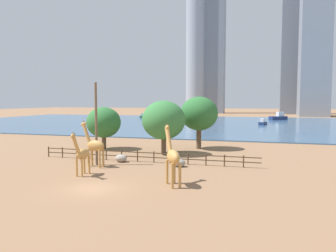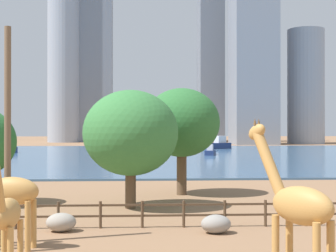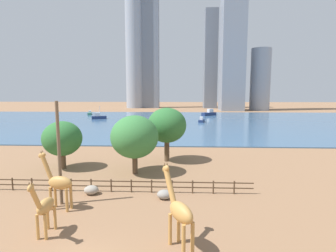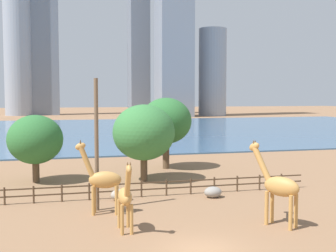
# 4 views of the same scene
# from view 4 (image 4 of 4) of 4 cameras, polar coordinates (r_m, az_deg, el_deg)

# --- Properties ---
(ground_plane) EXTENTS (400.00, 400.00, 0.00)m
(ground_plane) POSITION_cam_4_polar(r_m,az_deg,el_deg) (100.52, -10.11, -0.49)
(ground_plane) COLOR #8C6647
(harbor_water) EXTENTS (180.00, 86.00, 0.20)m
(harbor_water) POSITION_cam_4_polar(r_m,az_deg,el_deg) (97.53, -9.99, -0.57)
(harbor_water) COLOR #3D6084
(harbor_water) RESTS_ON ground
(giraffe_tall) EXTENTS (3.16, 1.26, 5.01)m
(giraffe_tall) POSITION_cam_4_polar(r_m,az_deg,el_deg) (28.62, -8.87, -7.18)
(giraffe_tall) COLOR #C18C47
(giraffe_tall) RESTS_ON ground
(giraffe_companion) EXTENTS (2.41, 3.35, 5.16)m
(giraffe_companion) POSITION_cam_4_polar(r_m,az_deg,el_deg) (26.63, 14.73, -7.85)
(giraffe_companion) COLOR #C18C47
(giraffe_companion) RESTS_ON ground
(giraffe_young) EXTENTS (0.77, 2.94, 4.35)m
(giraffe_young) POSITION_cam_4_polar(r_m,az_deg,el_deg) (24.79, -5.79, -9.55)
(giraffe_young) COLOR #C18C47
(giraffe_young) RESTS_ON ground
(utility_pole) EXTENTS (0.28, 0.28, 9.11)m
(utility_pole) POSITION_cam_4_polar(r_m,az_deg,el_deg) (29.25, -9.65, -2.54)
(utility_pole) COLOR brown
(utility_pole) RESTS_ON ground
(boulder_near_fence) EXTENTS (1.40, 1.16, 0.87)m
(boulder_near_fence) POSITION_cam_4_polar(r_m,az_deg,el_deg) (32.42, -6.52, -9.25)
(boulder_near_fence) COLOR gray
(boulder_near_fence) RESTS_ON ground
(boulder_by_pole) EXTENTS (1.38, 1.14, 0.85)m
(boulder_by_pole) POSITION_cam_4_polar(r_m,az_deg,el_deg) (33.34, 6.11, -8.89)
(boulder_by_pole) COLOR gray
(boulder_by_pole) RESTS_ON ground
(enclosure_fence) EXTENTS (26.12, 0.14, 1.30)m
(enclosure_fence) POSITION_cam_4_polar(r_m,az_deg,el_deg) (33.38, -2.76, -8.27)
(enclosure_fence) COLOR #4C3826
(enclosure_fence) RESTS_ON ground
(tree_left_large) EXTENTS (4.98, 4.98, 6.19)m
(tree_left_large) POSITION_cam_4_polar(r_m,az_deg,el_deg) (40.14, -17.54, -1.78)
(tree_left_large) COLOR brown
(tree_left_large) RESTS_ON ground
(tree_center_broad) EXTENTS (5.54, 5.54, 7.72)m
(tree_center_broad) POSITION_cam_4_polar(r_m,az_deg,el_deg) (45.52, -0.28, 0.67)
(tree_center_broad) COLOR brown
(tree_center_broad) RESTS_ON ground
(tree_right_tall) EXTENTS (5.75, 5.75, 7.13)m
(tree_right_tall) POSITION_cam_4_polar(r_m,az_deg,el_deg) (38.89, -3.30, -0.90)
(tree_right_tall) COLOR brown
(tree_right_tall) RESTS_ON ground
(boat_ferry) EXTENTS (6.63, 5.67, 2.85)m
(boat_ferry) POSITION_cam_4_polar(r_m,az_deg,el_deg) (123.38, -2.14, 0.95)
(boat_ferry) COLOR navy
(boat_ferry) RESTS_ON harbor_water
(boat_tug) EXTENTS (2.45, 4.34, 1.81)m
(boat_tug) POSITION_cam_4_polar(r_m,az_deg,el_deg) (96.44, -2.07, -0.14)
(boat_tug) COLOR navy
(boat_tug) RESTS_ON harbor_water
(skyline_block_central) EXTENTS (13.07, 8.90, 76.88)m
(skyline_block_central) POSITION_cam_4_polar(r_m,az_deg,el_deg) (187.24, -16.70, 13.29)
(skyline_block_central) COLOR slate
(skyline_block_central) RESTS_ON ground
(skyline_block_left) EXTENTS (11.08, 11.08, 34.66)m
(skyline_block_left) POSITION_cam_4_polar(r_m,az_deg,el_deg) (170.63, 6.05, 7.22)
(skyline_block_left) COLOR #939EAD
(skyline_block_left) RESTS_ON ground
(skyline_block_right) EXTENTS (8.30, 10.69, 62.81)m
(skyline_block_right) POSITION_cam_4_polar(r_m,az_deg,el_deg) (188.31, -4.00, 11.24)
(skyline_block_right) COLOR slate
(skyline_block_right) RESTS_ON ground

